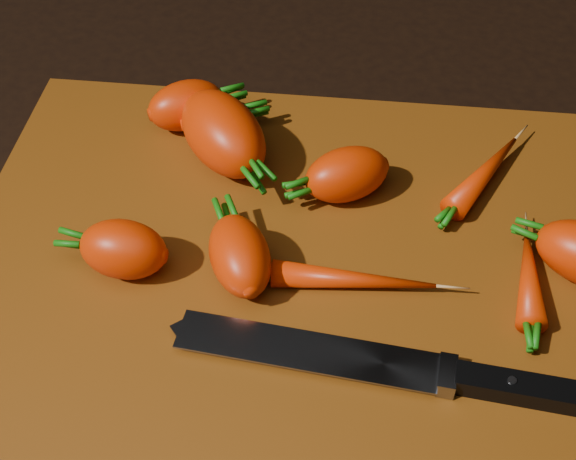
# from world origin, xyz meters

# --- Properties ---
(ground) EXTENTS (2.00, 2.00, 0.01)m
(ground) POSITION_xyz_m (0.00, 0.00, -0.01)
(ground) COLOR black
(cutting_board) EXTENTS (0.50, 0.40, 0.01)m
(cutting_board) POSITION_xyz_m (0.00, 0.00, 0.01)
(cutting_board) COLOR #623009
(cutting_board) RESTS_ON ground
(carrot_0) EXTENTS (0.08, 0.07, 0.04)m
(carrot_0) POSITION_xyz_m (-0.10, 0.15, 0.03)
(carrot_0) COLOR red
(carrot_0) RESTS_ON cutting_board
(carrot_1) EXTENTS (0.07, 0.05, 0.04)m
(carrot_1) POSITION_xyz_m (-0.12, -0.03, 0.03)
(carrot_1) COLOR red
(carrot_1) RESTS_ON cutting_board
(carrot_2) EXTENTS (0.11, 0.12, 0.06)m
(carrot_2) POSITION_xyz_m (-0.06, 0.10, 0.04)
(carrot_2) COLOR red
(carrot_2) RESTS_ON cutting_board
(carrot_3) EXTENTS (0.07, 0.09, 0.04)m
(carrot_3) POSITION_xyz_m (-0.03, -0.02, 0.03)
(carrot_3) COLOR red
(carrot_3) RESTS_ON cutting_board
(carrot_4) EXTENTS (0.08, 0.07, 0.04)m
(carrot_4) POSITION_xyz_m (0.04, 0.07, 0.03)
(carrot_4) COLOR red
(carrot_4) RESTS_ON cutting_board
(carrot_5) EXTENTS (0.07, 0.06, 0.04)m
(carrot_5) POSITION_xyz_m (-0.08, 0.13, 0.03)
(carrot_5) COLOR red
(carrot_5) RESTS_ON cutting_board
(carrot_7) EXTENTS (0.07, 0.10, 0.02)m
(carrot_7) POSITION_xyz_m (0.15, 0.10, 0.02)
(carrot_7) COLOR red
(carrot_7) RESTS_ON cutting_board
(carrot_8) EXTENTS (0.12, 0.02, 0.02)m
(carrot_8) POSITION_xyz_m (0.05, -0.03, 0.02)
(carrot_8) COLOR red
(carrot_8) RESTS_ON cutting_board
(carrot_9) EXTENTS (0.03, 0.09, 0.02)m
(carrot_9) POSITION_xyz_m (0.18, -0.01, 0.02)
(carrot_9) COLOR red
(carrot_9) RESTS_ON cutting_board
(knife) EXTENTS (0.29, 0.05, 0.02)m
(knife) POSITION_xyz_m (0.04, -0.09, 0.02)
(knife) COLOR gray
(knife) RESTS_ON cutting_board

